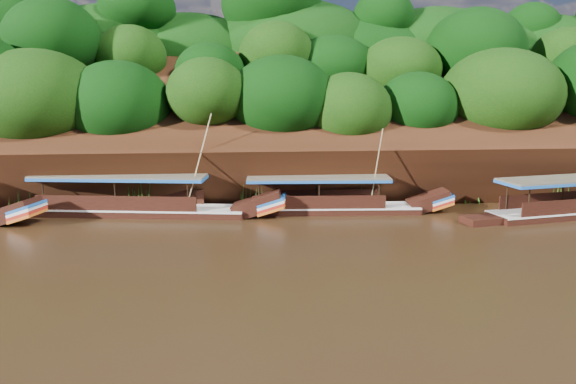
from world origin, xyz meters
name	(u,v)px	position (x,y,z in m)	size (l,w,h in m)	color
ground	(396,253)	(0.00, 0.00, 0.00)	(160.00, 160.00, 0.00)	black
riverbank	(324,151)	(-0.01, 22.73, 1.89)	(120.00, 30.06, 19.40)	black
boat_1	(340,204)	(-1.18, 8.22, 0.50)	(12.84, 2.74, 5.51)	black
boat_2	(148,206)	(-12.56, 8.55, 0.55)	(15.48, 4.22, 6.38)	black
reeds	(307,194)	(-3.01, 9.39, 0.91)	(47.75, 2.46, 2.25)	#2B5715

